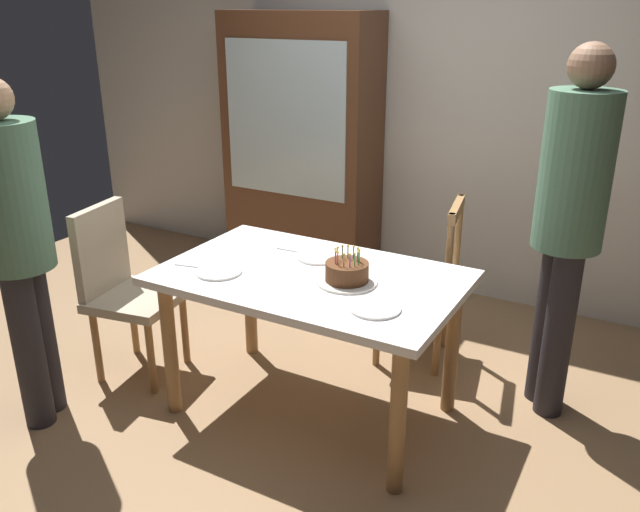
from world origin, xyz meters
TOP-DOWN VIEW (x-y plane):
  - ground at (0.00, 0.00)m, footprint 6.40×6.40m
  - back_wall at (0.00, 1.85)m, footprint 6.40×0.10m
  - dining_table at (0.00, 0.00)m, footprint 1.41×0.89m
  - birthday_cake at (0.20, -0.01)m, footprint 0.28×0.28m
  - plate_near_celebrant at (-0.39, -0.20)m, footprint 0.22×0.22m
  - plate_far_side at (-0.07, 0.20)m, footprint 0.22×0.22m
  - plate_near_guest at (0.42, -0.20)m, footprint 0.22×0.22m
  - fork_near_celebrant at (-0.55, -0.20)m, footprint 0.18×0.05m
  - fork_far_side at (-0.23, 0.22)m, footprint 0.18×0.02m
  - chair_spindle_back at (0.27, 0.77)m, footprint 0.51×0.51m
  - chair_upholstered at (-1.09, -0.15)m, footprint 0.51×0.51m
  - person_celebrant at (-1.15, -0.69)m, footprint 0.32×0.32m
  - person_guest at (1.02, 0.63)m, footprint 0.32×0.32m
  - china_cabinet at (-0.97, 1.56)m, footprint 1.10×0.45m

SIDE VIEW (x-z plane):
  - ground at x=0.00m, z-range 0.00..0.00m
  - chair_spindle_back at x=0.27m, z-range -0.02..0.93m
  - chair_upholstered at x=-1.09m, z-range 0.06..1.01m
  - dining_table at x=0.00m, z-range 0.27..1.02m
  - fork_near_celebrant at x=-0.55m, z-range 0.75..0.76m
  - fork_far_side at x=-0.23m, z-range 0.75..0.76m
  - plate_near_celebrant at x=-0.39m, z-range 0.75..0.76m
  - plate_far_side at x=-0.07m, z-range 0.75..0.76m
  - plate_near_guest at x=0.42m, z-range 0.75..0.76m
  - birthday_cake at x=0.20m, z-range 0.71..0.88m
  - person_celebrant at x=-1.15m, z-range 0.12..1.78m
  - china_cabinet at x=-0.97m, z-range 0.00..1.90m
  - person_guest at x=1.02m, z-range 0.13..1.93m
  - back_wall at x=0.00m, z-range 0.00..2.60m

